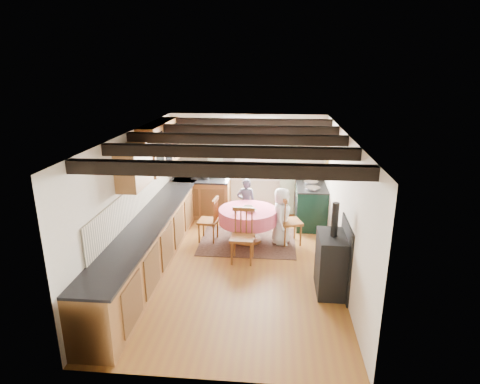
# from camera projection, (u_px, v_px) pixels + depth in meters

# --- Properties ---
(floor) EXTENTS (3.60, 5.50, 0.00)m
(floor) POSITION_uv_depth(u_px,v_px,m) (236.00, 266.00, 7.21)
(floor) COLOR #905B22
(floor) RESTS_ON ground
(ceiling) EXTENTS (3.60, 5.50, 0.00)m
(ceiling) POSITION_uv_depth(u_px,v_px,m) (236.00, 134.00, 6.48)
(ceiling) COLOR white
(ceiling) RESTS_ON ground
(wall_back) EXTENTS (3.60, 0.00, 2.40)m
(wall_back) POSITION_uv_depth(u_px,v_px,m) (247.00, 165.00, 9.45)
(wall_back) COLOR silver
(wall_back) RESTS_ON ground
(wall_front) EXTENTS (3.60, 0.00, 2.40)m
(wall_front) POSITION_uv_depth(u_px,v_px,m) (210.00, 288.00, 4.23)
(wall_front) COLOR silver
(wall_front) RESTS_ON ground
(wall_left) EXTENTS (0.00, 5.50, 2.40)m
(wall_left) POSITION_uv_depth(u_px,v_px,m) (134.00, 200.00, 7.00)
(wall_left) COLOR silver
(wall_left) RESTS_ON ground
(wall_right) EXTENTS (0.00, 5.50, 2.40)m
(wall_right) POSITION_uv_depth(u_px,v_px,m) (343.00, 206.00, 6.69)
(wall_right) COLOR silver
(wall_right) RESTS_ON ground
(beam_a) EXTENTS (3.60, 0.16, 0.16)m
(beam_a) POSITION_uv_depth(u_px,v_px,m) (218.00, 169.00, 4.61)
(beam_a) COLOR black
(beam_a) RESTS_ON ceiling
(beam_b) EXTENTS (3.60, 0.16, 0.16)m
(beam_b) POSITION_uv_depth(u_px,v_px,m) (228.00, 152.00, 5.56)
(beam_b) COLOR black
(beam_b) RESTS_ON ceiling
(beam_c) EXTENTS (3.60, 0.16, 0.16)m
(beam_c) POSITION_uv_depth(u_px,v_px,m) (236.00, 139.00, 6.51)
(beam_c) COLOR black
(beam_c) RESTS_ON ceiling
(beam_d) EXTENTS (3.60, 0.16, 0.16)m
(beam_d) POSITION_uv_depth(u_px,v_px,m) (241.00, 130.00, 7.46)
(beam_d) COLOR black
(beam_d) RESTS_ON ceiling
(beam_e) EXTENTS (3.60, 0.16, 0.16)m
(beam_e) POSITION_uv_depth(u_px,v_px,m) (245.00, 122.00, 8.41)
(beam_e) COLOR black
(beam_e) RESTS_ON ceiling
(splash_left) EXTENTS (0.02, 4.50, 0.55)m
(splash_left) POSITION_uv_depth(u_px,v_px,m) (140.00, 195.00, 7.28)
(splash_left) COLOR beige
(splash_left) RESTS_ON wall_left
(splash_back) EXTENTS (1.40, 0.02, 0.55)m
(splash_back) POSITION_uv_depth(u_px,v_px,m) (206.00, 164.00, 9.52)
(splash_back) COLOR beige
(splash_back) RESTS_ON wall_back
(base_cabinet_left) EXTENTS (0.60, 5.30, 0.88)m
(base_cabinet_left) POSITION_uv_depth(u_px,v_px,m) (153.00, 241.00, 7.20)
(base_cabinet_left) COLOR brown
(base_cabinet_left) RESTS_ON floor
(base_cabinet_back) EXTENTS (1.30, 0.60, 0.88)m
(base_cabinet_back) POSITION_uv_depth(u_px,v_px,m) (202.00, 198.00, 9.49)
(base_cabinet_back) COLOR brown
(base_cabinet_back) RESTS_ON floor
(worktop_left) EXTENTS (0.64, 5.30, 0.04)m
(worktop_left) POSITION_uv_depth(u_px,v_px,m) (153.00, 217.00, 7.06)
(worktop_left) COLOR black
(worktop_left) RESTS_ON base_cabinet_left
(worktop_back) EXTENTS (1.30, 0.64, 0.04)m
(worktop_back) POSITION_uv_depth(u_px,v_px,m) (202.00, 180.00, 9.33)
(worktop_back) COLOR black
(worktop_back) RESTS_ON base_cabinet_back
(wall_cabinet_glass) EXTENTS (0.34, 1.80, 0.90)m
(wall_cabinet_glass) POSITION_uv_depth(u_px,v_px,m) (160.00, 145.00, 7.90)
(wall_cabinet_glass) COLOR brown
(wall_cabinet_glass) RESTS_ON wall_left
(wall_cabinet_solid) EXTENTS (0.34, 0.90, 0.70)m
(wall_cabinet_solid) POSITION_uv_depth(u_px,v_px,m) (134.00, 166.00, 6.49)
(wall_cabinet_solid) COLOR brown
(wall_cabinet_solid) RESTS_ON wall_left
(window_frame) EXTENTS (1.34, 0.03, 1.54)m
(window_frame) POSITION_uv_depth(u_px,v_px,m) (252.00, 149.00, 9.31)
(window_frame) COLOR white
(window_frame) RESTS_ON wall_back
(window_pane) EXTENTS (1.20, 0.01, 1.40)m
(window_pane) POSITION_uv_depth(u_px,v_px,m) (252.00, 149.00, 9.32)
(window_pane) COLOR white
(window_pane) RESTS_ON wall_back
(curtain_left) EXTENTS (0.35, 0.10, 2.10)m
(curtain_left) POSITION_uv_depth(u_px,v_px,m) (215.00, 170.00, 9.45)
(curtain_left) COLOR #A8B99A
(curtain_left) RESTS_ON wall_back
(curtain_right) EXTENTS (0.35, 0.10, 2.10)m
(curtain_right) POSITION_uv_depth(u_px,v_px,m) (288.00, 171.00, 9.31)
(curtain_right) COLOR #A8B99A
(curtain_right) RESTS_ON wall_back
(curtain_rod) EXTENTS (2.00, 0.03, 0.03)m
(curtain_rod) POSITION_uv_depth(u_px,v_px,m) (252.00, 123.00, 9.05)
(curtain_rod) COLOR black
(curtain_rod) RESTS_ON wall_back
(wall_picture) EXTENTS (0.04, 0.50, 0.60)m
(wall_picture) POSITION_uv_depth(u_px,v_px,m) (327.00, 150.00, 8.72)
(wall_picture) COLOR gold
(wall_picture) RESTS_ON wall_right
(wall_plate) EXTENTS (0.30, 0.02, 0.30)m
(wall_plate) POSITION_uv_depth(u_px,v_px,m) (293.00, 145.00, 9.18)
(wall_plate) COLOR silver
(wall_plate) RESTS_ON wall_back
(rug) EXTENTS (1.94, 1.51, 0.01)m
(rug) POSITION_uv_depth(u_px,v_px,m) (248.00, 241.00, 8.21)
(rug) COLOR black
(rug) RESTS_ON floor
(dining_table) EXTENTS (1.17, 1.17, 0.71)m
(dining_table) POSITION_uv_depth(u_px,v_px,m) (248.00, 226.00, 8.10)
(dining_table) COLOR #C4567D
(dining_table) RESTS_ON floor
(chair_near) EXTENTS (0.45, 0.47, 1.00)m
(chair_near) POSITION_uv_depth(u_px,v_px,m) (242.00, 236.00, 7.24)
(chair_near) COLOR brown
(chair_near) RESTS_ON floor
(chair_left) EXTENTS (0.46, 0.44, 0.93)m
(chair_left) POSITION_uv_depth(u_px,v_px,m) (208.00, 219.00, 8.13)
(chair_left) COLOR brown
(chair_left) RESTS_ON floor
(chair_right) EXTENTS (0.56, 0.54, 1.00)m
(chair_right) POSITION_uv_depth(u_px,v_px,m) (290.00, 220.00, 7.99)
(chair_right) COLOR brown
(chair_right) RESTS_ON floor
(aga_range) EXTENTS (0.66, 1.02, 0.94)m
(aga_range) POSITION_uv_depth(u_px,v_px,m) (311.00, 206.00, 8.90)
(aga_range) COLOR black
(aga_range) RESTS_ON floor
(cast_iron_stove) EXTENTS (0.45, 0.75, 1.49)m
(cast_iron_stove) POSITION_uv_depth(u_px,v_px,m) (333.00, 248.00, 6.20)
(cast_iron_stove) COLOR black
(cast_iron_stove) RESTS_ON floor
(child_far) EXTENTS (0.43, 0.31, 1.12)m
(child_far) POSITION_uv_depth(u_px,v_px,m) (246.00, 203.00, 8.80)
(child_far) COLOR #3C3F4E
(child_far) RESTS_ON floor
(child_right) EXTENTS (0.45, 0.62, 1.17)m
(child_right) POSITION_uv_depth(u_px,v_px,m) (281.00, 216.00, 7.96)
(child_right) COLOR silver
(child_right) RESTS_ON floor
(bowl_a) EXTENTS (0.29, 0.29, 0.05)m
(bowl_a) POSITION_uv_depth(u_px,v_px,m) (251.00, 211.00, 7.85)
(bowl_a) COLOR silver
(bowl_a) RESTS_ON dining_table
(bowl_b) EXTENTS (0.29, 0.29, 0.06)m
(bowl_b) POSITION_uv_depth(u_px,v_px,m) (248.00, 208.00, 7.97)
(bowl_b) COLOR silver
(bowl_b) RESTS_ON dining_table
(cup) EXTENTS (0.12, 0.12, 0.08)m
(cup) POSITION_uv_depth(u_px,v_px,m) (236.00, 212.00, 7.73)
(cup) COLOR silver
(cup) RESTS_ON dining_table
(canister_tall) EXTENTS (0.15, 0.15, 0.26)m
(canister_tall) POSITION_uv_depth(u_px,v_px,m) (194.00, 174.00, 9.30)
(canister_tall) COLOR #262628
(canister_tall) RESTS_ON worktop_back
(canister_wide) EXTENTS (0.18, 0.18, 0.20)m
(canister_wide) POSITION_uv_depth(u_px,v_px,m) (206.00, 175.00, 9.32)
(canister_wide) COLOR #262628
(canister_wide) RESTS_ON worktop_back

